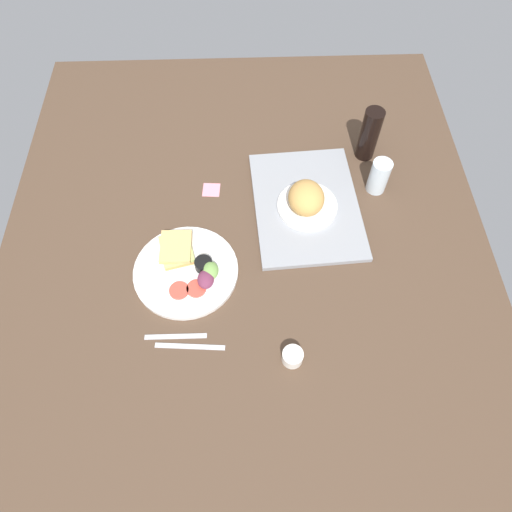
# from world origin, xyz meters

# --- Properties ---
(ground_plane) EXTENTS (1.90, 1.50, 0.03)m
(ground_plane) POSITION_xyz_m (0.00, 0.00, -0.01)
(ground_plane) COLOR #4C3828
(serving_tray) EXTENTS (0.47, 0.36, 0.02)m
(serving_tray) POSITION_xyz_m (-0.19, 0.20, 0.01)
(serving_tray) COLOR gray
(serving_tray) RESTS_ON ground_plane
(bread_plate_near) EXTENTS (0.19, 0.19, 0.10)m
(bread_plate_near) POSITION_xyz_m (-0.16, 0.19, 0.06)
(bread_plate_near) COLOR white
(bread_plate_near) RESTS_ON serving_tray
(plate_with_salad) EXTENTS (0.31, 0.31, 0.05)m
(plate_with_salad) POSITION_xyz_m (0.04, -0.17, 0.02)
(plate_with_salad) COLOR white
(plate_with_salad) RESTS_ON ground_plane
(drinking_glass) EXTENTS (0.06, 0.06, 0.12)m
(drinking_glass) POSITION_xyz_m (-0.25, 0.43, 0.06)
(drinking_glass) COLOR silver
(drinking_glass) RESTS_ON ground_plane
(soda_bottle) EXTENTS (0.06, 0.06, 0.19)m
(soda_bottle) POSITION_xyz_m (-0.40, 0.42, 0.09)
(soda_bottle) COLOR black
(soda_bottle) RESTS_ON ground_plane
(espresso_cup) EXTENTS (0.06, 0.06, 0.04)m
(espresso_cup) POSITION_xyz_m (0.32, 0.12, 0.02)
(espresso_cup) COLOR silver
(espresso_cup) RESTS_ON ground_plane
(fork) EXTENTS (0.02, 0.17, 0.01)m
(fork) POSITION_xyz_m (0.25, -0.20, 0.00)
(fork) COLOR #B7B7BC
(fork) RESTS_ON ground_plane
(knife) EXTENTS (0.03, 0.19, 0.01)m
(knife) POSITION_xyz_m (0.28, -0.16, 0.00)
(knife) COLOR #B7B7BC
(knife) RESTS_ON ground_plane
(sticky_note) EXTENTS (0.06, 0.06, 0.00)m
(sticky_note) POSITION_xyz_m (-0.26, -0.11, 0.00)
(sticky_note) COLOR pink
(sticky_note) RESTS_ON ground_plane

